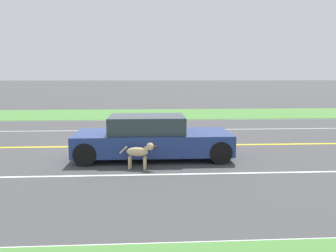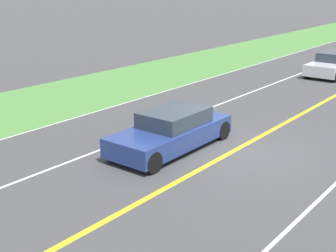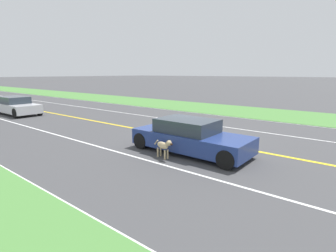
{
  "view_description": "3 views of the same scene",
  "coord_description": "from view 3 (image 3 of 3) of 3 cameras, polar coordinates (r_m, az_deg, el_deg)",
  "views": [
    {
      "loc": [
        11.5,
        0.97,
        2.46
      ],
      "look_at": [
        2.19,
        1.5,
        1.05
      ],
      "focal_mm": 35.0,
      "sensor_mm": 36.0,
      "label": 1
    },
    {
      "loc": [
        -7.11,
        12.51,
        5.4
      ],
      "look_at": [
        1.6,
        1.41,
        0.9
      ],
      "focal_mm": 50.0,
      "sensor_mm": 36.0,
      "label": 2
    },
    {
      "loc": [
        9.92,
        6.5,
        3.04
      ],
      "look_at": [
        2.37,
        0.44,
        1.07
      ],
      "focal_mm": 28.0,
      "sensor_mm": 36.0,
      "label": 3
    }
  ],
  "objects": [
    {
      "name": "dog",
      "position": [
        9.43,
        -0.87,
        -4.32
      ],
      "size": [
        0.34,
        1.03,
        0.74
      ],
      "rotation": [
        0.0,
        0.0,
        -0.21
      ],
      "color": "#D1B784",
      "rests_on": "ground"
    },
    {
      "name": "lane_edge_line_right",
      "position": [
        7.75,
        -25.42,
        -12.73
      ],
      "size": [
        0.14,
        160.0,
        0.01
      ],
      "primitive_type": "cube",
      "color": "white",
      "rests_on": "ground"
    },
    {
      "name": "lane_dash_oncoming",
      "position": [
        15.22,
        12.63,
        -0.26
      ],
      "size": [
        0.1,
        160.0,
        0.01
      ],
      "primitive_type": "cube",
      "color": "white",
      "rests_on": "ground"
    },
    {
      "name": "grass_verge_left",
      "position": [
        21.17,
        20.47,
        2.59
      ],
      "size": [
        6.0,
        160.0,
        0.03
      ],
      "primitive_type": "cube",
      "color": "#4C843D",
      "rests_on": "ground"
    },
    {
      "name": "car_trailing_near",
      "position": [
        22.66,
        -30.27,
        3.83
      ],
      "size": [
        1.83,
        4.79,
        1.3
      ],
      "color": "silver",
      "rests_on": "ground"
    },
    {
      "name": "ground_plane",
      "position": [
        12.24,
        5.33,
        -2.9
      ],
      "size": [
        400.0,
        400.0,
        0.0
      ],
      "primitive_type": "plane",
      "color": "#424244"
    },
    {
      "name": "centre_divider_line",
      "position": [
        12.24,
        5.33,
        -2.88
      ],
      "size": [
        0.18,
        160.0,
        0.01
      ],
      "primitive_type": "cube",
      "color": "yellow",
      "rests_on": "ground"
    },
    {
      "name": "ego_car",
      "position": [
        10.13,
        4.82,
        -2.38
      ],
      "size": [
        1.84,
        4.63,
        1.3
      ],
      "color": "navy",
      "rests_on": "ground"
    },
    {
      "name": "lane_dash_same_dir",
      "position": [
        9.63,
        -6.33,
        -6.93
      ],
      "size": [
        0.1,
        160.0,
        0.01
      ],
      "primitive_type": "cube",
      "color": "white",
      "rests_on": "ground"
    },
    {
      "name": "lane_edge_line_left",
      "position": [
        18.38,
        17.48,
        1.49
      ],
      "size": [
        0.14,
        160.0,
        0.01
      ],
      "primitive_type": "cube",
      "color": "white",
      "rests_on": "ground"
    }
  ]
}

